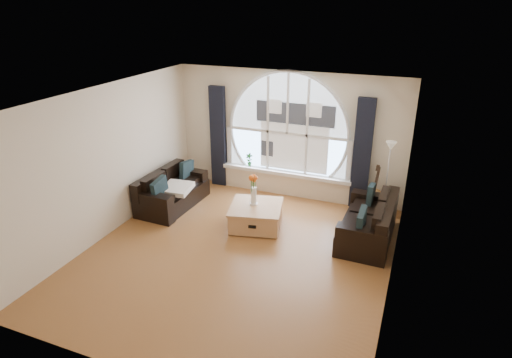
% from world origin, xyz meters
% --- Properties ---
extents(ground, '(5.00, 5.50, 0.01)m').
position_xyz_m(ground, '(0.00, 0.00, 0.00)').
color(ground, brown).
rests_on(ground, ground).
extents(ceiling, '(5.00, 5.50, 0.01)m').
position_xyz_m(ceiling, '(0.00, 0.00, 2.70)').
color(ceiling, silver).
rests_on(ceiling, ground).
extents(wall_back, '(5.00, 0.01, 2.70)m').
position_xyz_m(wall_back, '(0.00, 2.75, 1.35)').
color(wall_back, beige).
rests_on(wall_back, ground).
extents(wall_front, '(5.00, 0.01, 2.70)m').
position_xyz_m(wall_front, '(0.00, -2.75, 1.35)').
color(wall_front, beige).
rests_on(wall_front, ground).
extents(wall_left, '(0.01, 5.50, 2.70)m').
position_xyz_m(wall_left, '(-2.50, 0.00, 1.35)').
color(wall_left, beige).
rests_on(wall_left, ground).
extents(wall_right, '(0.01, 5.50, 2.70)m').
position_xyz_m(wall_right, '(2.50, 0.00, 1.35)').
color(wall_right, beige).
rests_on(wall_right, ground).
extents(attic_slope, '(0.92, 5.50, 0.72)m').
position_xyz_m(attic_slope, '(2.20, 0.00, 2.35)').
color(attic_slope, silver).
rests_on(attic_slope, ground).
extents(arched_window, '(2.60, 0.06, 2.15)m').
position_xyz_m(arched_window, '(0.00, 2.72, 1.62)').
color(arched_window, silver).
rests_on(arched_window, wall_back).
extents(window_sill, '(2.90, 0.22, 0.08)m').
position_xyz_m(window_sill, '(0.00, 2.65, 0.51)').
color(window_sill, white).
rests_on(window_sill, wall_back).
extents(window_frame, '(2.76, 0.08, 2.15)m').
position_xyz_m(window_frame, '(0.00, 2.69, 1.62)').
color(window_frame, white).
rests_on(window_frame, wall_back).
extents(neighbor_house, '(1.70, 0.02, 1.50)m').
position_xyz_m(neighbor_house, '(0.15, 2.71, 1.50)').
color(neighbor_house, silver).
rests_on(neighbor_house, wall_back).
extents(curtain_left, '(0.35, 0.12, 2.30)m').
position_xyz_m(curtain_left, '(-1.60, 2.63, 1.15)').
color(curtain_left, black).
rests_on(curtain_left, ground).
extents(curtain_right, '(0.35, 0.12, 2.30)m').
position_xyz_m(curtain_right, '(1.60, 2.63, 1.15)').
color(curtain_right, black).
rests_on(curtain_right, ground).
extents(sofa_left, '(0.89, 1.68, 0.73)m').
position_xyz_m(sofa_left, '(-2.00, 1.24, 0.40)').
color(sofa_left, black).
rests_on(sofa_left, ground).
extents(sofa_right, '(0.89, 1.71, 0.75)m').
position_xyz_m(sofa_right, '(1.97, 1.35, 0.40)').
color(sofa_right, black).
rests_on(sofa_right, ground).
extents(coffee_chest, '(1.15, 1.15, 0.47)m').
position_xyz_m(coffee_chest, '(-0.06, 1.06, 0.23)').
color(coffee_chest, '#B38053').
rests_on(coffee_chest, ground).
extents(throw_blanket, '(0.60, 0.60, 0.10)m').
position_xyz_m(throw_blanket, '(-1.79, 1.08, 0.50)').
color(throw_blanket, silver).
rests_on(throw_blanket, sofa_left).
extents(vase_flowers, '(0.24, 0.24, 0.70)m').
position_xyz_m(vase_flowers, '(-0.13, 1.11, 0.82)').
color(vase_flowers, white).
rests_on(vase_flowers, coffee_chest).
extents(floor_lamp, '(0.24, 0.24, 1.60)m').
position_xyz_m(floor_lamp, '(2.15, 2.25, 0.80)').
color(floor_lamp, '#B2B2B2').
rests_on(floor_lamp, ground).
extents(guitar, '(0.42, 0.36, 1.06)m').
position_xyz_m(guitar, '(1.95, 2.51, 0.53)').
color(guitar, brown).
rests_on(guitar, ground).
extents(potted_plant, '(0.16, 0.11, 0.30)m').
position_xyz_m(potted_plant, '(-0.86, 2.65, 0.70)').
color(potted_plant, '#1E6023').
rests_on(potted_plant, window_sill).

